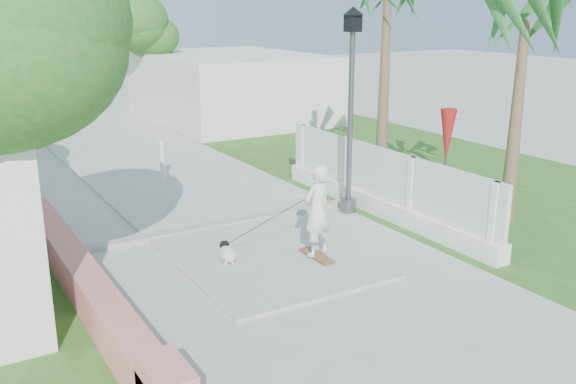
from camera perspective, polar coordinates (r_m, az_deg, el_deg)
ground at (r=8.88m, az=11.02°, el=-14.20°), size 90.00×90.00×0.00m
path_strip at (r=26.52m, az=-18.85°, el=5.79°), size 3.20×36.00×0.06m
curb at (r=13.48m, az=-5.99°, el=-2.90°), size 6.50×0.25×0.10m
grass_right at (r=18.84m, az=11.04°, el=2.29°), size 8.00×20.00×0.01m
pink_wall at (r=10.25m, az=-17.23°, el=-8.37°), size 0.45×8.20×0.80m
lattice_fence at (r=14.23m, az=8.19°, el=0.14°), size 0.35×7.00×1.50m
building_right at (r=26.34m, az=-5.17°, el=9.32°), size 6.00×8.00×2.60m
street_lamp at (r=13.92m, az=5.60°, el=7.80°), size 0.44×0.44×4.44m
bollard at (r=16.98m, az=-11.11°, el=2.77°), size 0.14×0.14×1.09m
patio_umbrella at (r=14.51m, az=13.96°, el=4.78°), size 0.36×0.36×2.30m
tree_path_right at (r=26.98m, az=-12.67°, el=13.84°), size 3.00×3.00×4.79m
palm_far at (r=15.60m, az=8.83°, el=16.18°), size 1.80×1.80×5.30m
palm_near at (r=13.82m, az=20.30°, el=13.21°), size 1.80×1.80×4.70m
skateboarder at (r=11.40m, az=-0.62°, el=-2.42°), size 1.85×1.27×1.79m
dog at (r=11.49m, az=-5.44°, el=-5.41°), size 0.35×0.60×0.42m
parked_car at (r=34.52m, az=-21.90°, el=8.94°), size 4.49×2.10×1.49m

